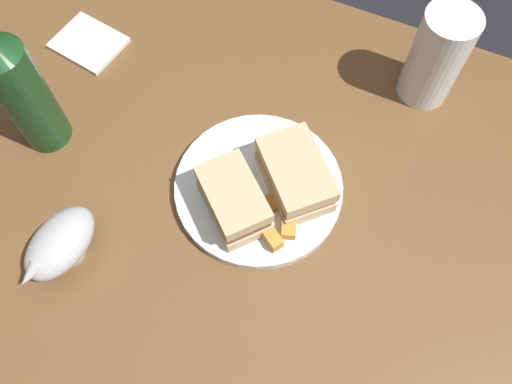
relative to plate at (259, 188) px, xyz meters
name	(u,v)px	position (x,y,z in m)	size (l,w,h in m)	color
ground_plane	(255,318)	(0.01, -0.03, -0.75)	(6.00, 6.00, 0.00)	black
dining_table	(254,281)	(0.01, -0.03, -0.38)	(1.24, 0.87, 0.75)	brown
plate	(259,188)	(0.00, 0.00, 0.00)	(0.25, 0.25, 0.02)	white
sandwich_half_left	(234,200)	(-0.02, -0.05, 0.04)	(0.13, 0.12, 0.06)	#CCB284
sandwich_half_right	(295,175)	(0.05, 0.02, 0.04)	(0.14, 0.14, 0.06)	#CCB284
potato_wedge_front	(297,195)	(0.06, 0.01, 0.02)	(0.04, 0.02, 0.01)	#AD702D
potato_wedge_middle	(288,222)	(0.06, -0.04, 0.02)	(0.06, 0.02, 0.02)	gold
potato_wedge_back	(269,233)	(0.04, -0.07, 0.02)	(0.05, 0.02, 0.02)	gold
potato_wedge_left_edge	(263,206)	(0.02, -0.03, 0.02)	(0.05, 0.02, 0.02)	#B77F33
pint_glass	(434,62)	(0.17, 0.28, 0.06)	(0.08, 0.08, 0.16)	white
gravy_boat	(60,244)	(-0.20, -0.20, 0.03)	(0.08, 0.13, 0.06)	#B7B7BC
cider_bottle	(20,90)	(-0.34, -0.04, 0.11)	(0.07, 0.07, 0.28)	#19421E
napkin	(89,43)	(-0.38, 0.13, 0.00)	(0.11, 0.09, 0.01)	white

